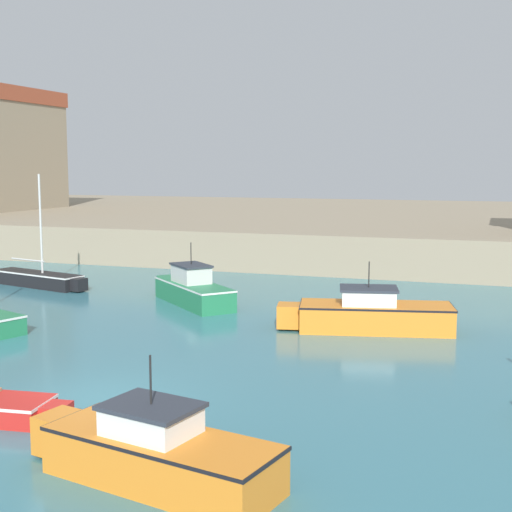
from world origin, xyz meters
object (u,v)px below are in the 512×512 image
at_px(motorboat_orange_2, 370,314).
at_px(motorboat_green_3, 192,289).
at_px(sailboat_black_5, 39,278).
at_px(motorboat_orange_6, 154,452).

relative_size(motorboat_orange_2, motorboat_green_3, 1.26).
height_order(sailboat_black_5, motorboat_orange_6, sailboat_black_5).
bearing_deg(motorboat_orange_2, sailboat_black_5, 166.56).
height_order(motorboat_orange_2, motorboat_orange_6, motorboat_orange_2).
relative_size(motorboat_orange_2, motorboat_orange_6, 1.18).
bearing_deg(motorboat_orange_2, motorboat_orange_6, -96.84).
bearing_deg(motorboat_orange_6, sailboat_black_5, 131.00).
distance_m(motorboat_green_3, motorboat_orange_6, 16.79).
relative_size(motorboat_green_3, motorboat_orange_6, 0.93).
xyz_separation_m(sailboat_black_5, motorboat_orange_6, (14.84, -17.07, 0.17)).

